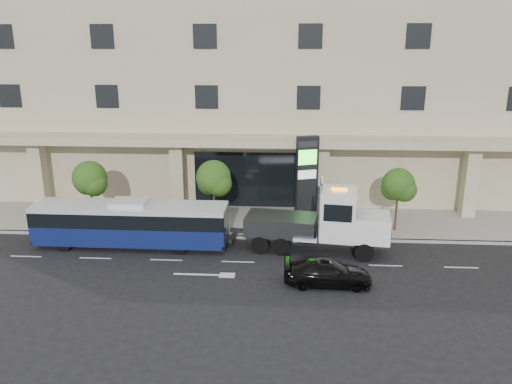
# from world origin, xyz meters

# --- Properties ---
(ground) EXTENTS (120.00, 120.00, 0.00)m
(ground) POSITION_xyz_m (0.00, 0.00, 0.00)
(ground) COLOR black
(ground) RESTS_ON ground
(sidewalk) EXTENTS (120.00, 6.00, 0.15)m
(sidewalk) POSITION_xyz_m (0.00, 5.00, 0.07)
(sidewalk) COLOR gray
(sidewalk) RESTS_ON ground
(curb) EXTENTS (120.00, 0.30, 0.15)m
(curb) POSITION_xyz_m (0.00, 2.00, 0.07)
(curb) COLOR gray
(curb) RESTS_ON ground
(convention_center) EXTENTS (60.00, 17.60, 20.00)m
(convention_center) POSITION_xyz_m (-0.00, 15.42, 9.97)
(convention_center) COLOR #B8AC8A
(convention_center) RESTS_ON ground
(tree_left) EXTENTS (2.27, 2.20, 4.22)m
(tree_left) POSITION_xyz_m (-9.97, 3.59, 3.11)
(tree_left) COLOR #422B19
(tree_left) RESTS_ON sidewalk
(tree_mid) EXTENTS (2.28, 2.20, 4.38)m
(tree_mid) POSITION_xyz_m (-1.97, 3.59, 3.26)
(tree_mid) COLOR #422B19
(tree_mid) RESTS_ON sidewalk
(tree_right) EXTENTS (2.10, 2.00, 4.04)m
(tree_right) POSITION_xyz_m (9.53, 3.59, 3.04)
(tree_right) COLOR #422B19
(tree_right) RESTS_ON sidewalk
(city_bus) EXTENTS (11.29, 2.47, 2.85)m
(city_bus) POSITION_xyz_m (-6.46, 0.37, 1.45)
(city_bus) COLOR black
(city_bus) RESTS_ON ground
(tow_truck) EXTENTS (9.26, 3.27, 4.19)m
(tow_truck) POSITION_xyz_m (4.72, 0.30, 1.72)
(tow_truck) COLOR #2D3033
(tow_truck) RESTS_ON ground
(black_sedan) EXTENTS (4.33, 1.76, 1.26)m
(black_sedan) POSITION_xyz_m (4.69, -3.89, 0.63)
(black_sedan) COLOR black
(black_sedan) RESTS_ON ground
(signage_pylon) EXTENTS (1.50, 0.94, 5.69)m
(signage_pylon) POSITION_xyz_m (3.92, 5.16, 3.04)
(signage_pylon) COLOR black
(signage_pylon) RESTS_ON sidewalk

